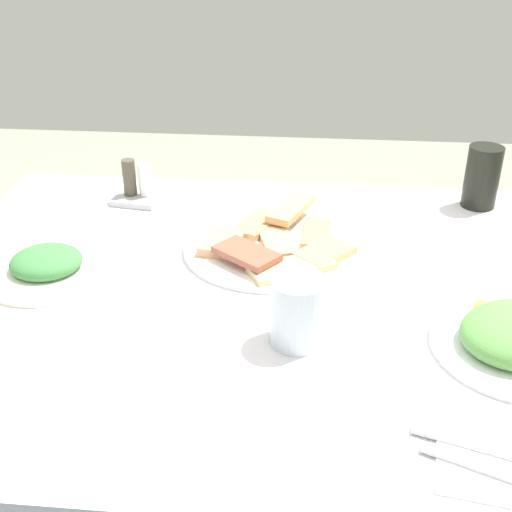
% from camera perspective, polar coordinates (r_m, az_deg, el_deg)
% --- Properties ---
extents(dining_table, '(1.07, 0.87, 0.75)m').
position_cam_1_polar(dining_table, '(1.08, -0.74, -6.70)').
color(dining_table, white).
rests_on(dining_table, ground_plane).
extents(pide_platter, '(0.30, 0.31, 0.04)m').
position_cam_1_polar(pide_platter, '(1.13, 1.31, 1.00)').
color(pide_platter, white).
rests_on(pide_platter, dining_table).
extents(salad_plate_greens, '(0.21, 0.21, 0.04)m').
position_cam_1_polar(salad_plate_greens, '(1.12, -17.67, -0.82)').
color(salad_plate_greens, white).
rests_on(salad_plate_greens, dining_table).
extents(soda_can, '(0.09, 0.09, 0.12)m').
position_cam_1_polar(soda_can, '(1.36, 19.00, 6.50)').
color(soda_can, black).
rests_on(soda_can, dining_table).
extents(drinking_glass, '(0.08, 0.08, 0.10)m').
position_cam_1_polar(drinking_glass, '(0.89, 3.62, -4.79)').
color(drinking_glass, silver).
rests_on(drinking_glass, dining_table).
extents(paper_napkin, '(0.14, 0.14, 0.00)m').
position_cam_1_polar(paper_napkin, '(0.79, 19.83, -16.49)').
color(paper_napkin, white).
rests_on(paper_napkin, dining_table).
extents(fork, '(0.17, 0.07, 0.00)m').
position_cam_1_polar(fork, '(0.80, 19.60, -15.38)').
color(fork, silver).
rests_on(fork, paper_napkin).
extents(spoon, '(0.16, 0.08, 0.00)m').
position_cam_1_polar(spoon, '(0.77, 20.17, -17.22)').
color(spoon, silver).
rests_on(spoon, paper_napkin).
extents(condiment_caddy, '(0.10, 0.10, 0.09)m').
position_cam_1_polar(condiment_caddy, '(1.34, -10.20, 5.80)').
color(condiment_caddy, '#B2B2B7').
rests_on(condiment_caddy, dining_table).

